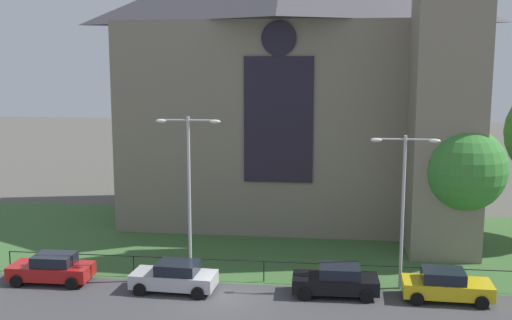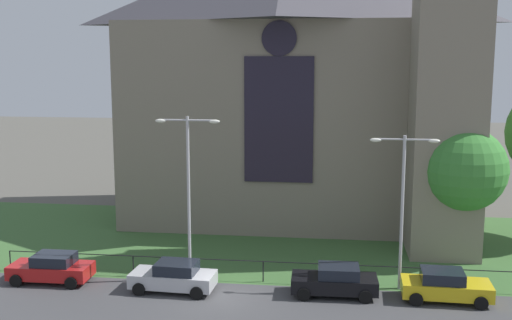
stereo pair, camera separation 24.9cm
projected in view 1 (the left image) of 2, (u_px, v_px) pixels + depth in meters
The scene contains 12 objects.
ground at pixel (249, 240), 40.33m from camera, with size 160.00×160.00×0.00m, color #56544C.
road_asphalt at pixel (213, 314), 28.57m from camera, with size 120.00×8.00×0.01m, color #424244.
grass_verge at pixel (244, 249), 38.37m from camera, with size 120.00×20.00×0.01m, color #3D6633.
church_building at pixel (296, 77), 44.44m from camera, with size 23.20×16.20×26.00m.
iron_railing at pixel (264, 264), 32.60m from camera, with size 28.18×0.07×1.13m.
tree_right_near at pixel (464, 170), 35.80m from camera, with size 4.87×4.87×7.73m.
streetlamp_near at pixel (189, 178), 32.26m from camera, with size 3.37×0.26×8.66m.
streetlamp_far at pixel (403, 192), 31.01m from camera, with size 3.37×0.26×7.84m.
parked_car_red at pixel (52, 268), 32.56m from camera, with size 4.22×2.06×1.51m.
parked_car_silver at pixel (175, 277), 31.32m from camera, with size 4.28×2.19×1.51m.
parked_car_black at pixel (336, 280), 30.80m from camera, with size 4.25×2.12×1.51m.
parked_car_yellow at pixel (446, 285), 30.14m from camera, with size 4.25×2.13×1.51m.
Camera 1 is at (5.25, -28.63, 11.54)m, focal length 43.90 mm.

